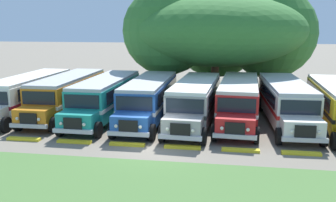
# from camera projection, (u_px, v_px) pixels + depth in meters

# --- Properties ---
(ground_plane) EXTENTS (220.00, 220.00, 0.00)m
(ground_plane) POSITION_uv_depth(u_px,v_px,m) (155.00, 147.00, 20.49)
(ground_plane) COLOR slate
(parked_bus_slot_0) EXTENTS (2.77, 10.85, 2.82)m
(parked_bus_slot_0) POSITION_uv_depth(u_px,v_px,m) (28.00, 93.00, 27.73)
(parked_bus_slot_0) COLOR silver
(parked_bus_slot_0) RESTS_ON ground_plane
(parked_bus_slot_1) EXTENTS (2.68, 10.84, 2.82)m
(parked_bus_slot_1) POSITION_uv_depth(u_px,v_px,m) (67.00, 93.00, 27.73)
(parked_bus_slot_1) COLOR orange
(parked_bus_slot_1) RESTS_ON ground_plane
(parked_bus_slot_2) EXTENTS (2.82, 10.86, 2.82)m
(parked_bus_slot_2) POSITION_uv_depth(u_px,v_px,m) (106.00, 96.00, 26.61)
(parked_bus_slot_2) COLOR teal
(parked_bus_slot_2) RESTS_ON ground_plane
(parked_bus_slot_3) EXTENTS (2.69, 10.84, 2.82)m
(parked_bus_slot_3) POSITION_uv_depth(u_px,v_px,m) (149.00, 97.00, 26.10)
(parked_bus_slot_3) COLOR #23519E
(parked_bus_slot_3) RESTS_ON ground_plane
(parked_bus_slot_4) EXTENTS (3.21, 10.92, 2.82)m
(parked_bus_slot_4) POSITION_uv_depth(u_px,v_px,m) (195.00, 99.00, 25.39)
(parked_bus_slot_4) COLOR #9E9993
(parked_bus_slot_4) RESTS_ON ground_plane
(parked_bus_slot_5) EXTENTS (3.25, 10.92, 2.82)m
(parked_bus_slot_5) POSITION_uv_depth(u_px,v_px,m) (239.00, 99.00, 25.56)
(parked_bus_slot_5) COLOR red
(parked_bus_slot_5) RESTS_ON ground_plane
(parked_bus_slot_6) EXTENTS (3.00, 10.88, 2.82)m
(parked_bus_slot_6) POSITION_uv_depth(u_px,v_px,m) (286.00, 100.00, 25.07)
(parked_bus_slot_6) COLOR silver
(parked_bus_slot_6) RESTS_ON ground_plane
(curb_wheelstop_1) EXTENTS (2.00, 0.36, 0.15)m
(curb_wheelstop_1) POSITION_uv_depth(u_px,v_px,m) (24.00, 139.00, 21.60)
(curb_wheelstop_1) COLOR yellow
(curb_wheelstop_1) RESTS_ON ground_plane
(curb_wheelstop_2) EXTENTS (2.00, 0.36, 0.15)m
(curb_wheelstop_2) POSITION_uv_depth(u_px,v_px,m) (74.00, 142.00, 21.12)
(curb_wheelstop_2) COLOR yellow
(curb_wheelstop_2) RESTS_ON ground_plane
(curb_wheelstop_3) EXTENTS (2.00, 0.36, 0.15)m
(curb_wheelstop_3) POSITION_uv_depth(u_px,v_px,m) (127.00, 144.00, 20.65)
(curb_wheelstop_3) COLOR yellow
(curb_wheelstop_3) RESTS_ON ground_plane
(curb_wheelstop_4) EXTENTS (2.00, 0.36, 0.15)m
(curb_wheelstop_4) POSITION_uv_depth(u_px,v_px,m) (182.00, 147.00, 20.18)
(curb_wheelstop_4) COLOR yellow
(curb_wheelstop_4) RESTS_ON ground_plane
(curb_wheelstop_5) EXTENTS (2.00, 0.36, 0.15)m
(curb_wheelstop_5) POSITION_uv_depth(u_px,v_px,m) (240.00, 150.00, 19.70)
(curb_wheelstop_5) COLOR yellow
(curb_wheelstop_5) RESTS_ON ground_plane
(curb_wheelstop_6) EXTENTS (2.00, 0.36, 0.15)m
(curb_wheelstop_6) POSITION_uv_depth(u_px,v_px,m) (301.00, 153.00, 19.23)
(curb_wheelstop_6) COLOR yellow
(curb_wheelstop_6) RESTS_ON ground_plane
(broad_shade_tree) EXTENTS (17.49, 16.84, 11.04)m
(broad_shade_tree) POSITION_uv_depth(u_px,v_px,m) (220.00, 31.00, 34.76)
(broad_shade_tree) COLOR brown
(broad_shade_tree) RESTS_ON ground_plane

